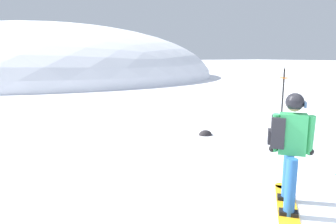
# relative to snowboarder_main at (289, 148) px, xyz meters

# --- Properties ---
(ridge_peak_main) EXTENTS (35.41, 31.87, 11.20)m
(ridge_peak_main) POSITION_rel_snowboarder_main_xyz_m (1.39, 32.25, -0.92)
(ridge_peak_main) COLOR white
(ridge_peak_main) RESTS_ON ground
(snowboarder_main) EXTENTS (1.40, 1.37, 1.71)m
(snowboarder_main) POSITION_rel_snowboarder_main_xyz_m (0.00, 0.00, 0.00)
(snowboarder_main) COLOR orange
(snowboarder_main) RESTS_ON ground
(piste_marker_near) EXTENTS (0.20, 0.20, 1.98)m
(piste_marker_near) POSITION_rel_snowboarder_main_xyz_m (2.23, 2.07, 0.21)
(piste_marker_near) COLOR black
(piste_marker_near) RESTS_ON ground
(rock_dark) EXTENTS (0.39, 0.34, 0.28)m
(rock_dark) POSITION_rel_snowboarder_main_xyz_m (1.50, 4.06, -0.92)
(rock_dark) COLOR #282628
(rock_dark) RESTS_ON ground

